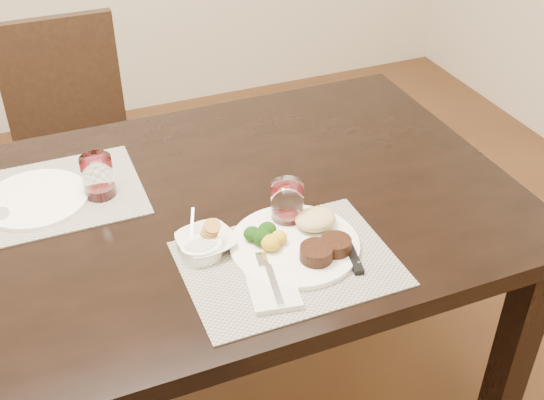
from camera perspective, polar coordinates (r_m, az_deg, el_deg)
name	(u,v)px	position (r m, az deg, el deg)	size (l,w,h in m)	color
dining_table	(122,252)	(1.71, -12.41, -4.24)	(2.00, 1.00, 0.75)	black
chair_far	(73,134)	(2.58, -16.28, 5.36)	(0.42, 0.42, 0.90)	black
placemat_near	(289,263)	(1.51, 1.39, -5.33)	(0.46, 0.34, 0.00)	gray
placemat_far	(48,196)	(1.80, -18.23, 0.28)	(0.46, 0.34, 0.00)	gray
dinner_plate	(301,241)	(1.54, 2.44, -3.42)	(0.29, 0.29, 0.05)	white
napkin_fork	(270,281)	(1.45, -0.15, -6.80)	(0.13, 0.19, 0.02)	white
steak_knife	(347,250)	(1.54, 6.27, -4.20)	(0.05, 0.25, 0.01)	white
cracker_bowl	(206,242)	(1.54, -5.56, -3.51)	(0.15, 0.15, 0.06)	white
sauce_ramekin	(201,250)	(1.52, -5.94, -4.16)	(0.09, 0.14, 0.07)	white
wine_glass_near	(287,205)	(1.59, 1.29, -0.44)	(0.08, 0.08, 0.11)	white
far_plate	(36,199)	(1.79, -19.15, 0.08)	(0.26, 0.26, 0.01)	white
wine_glass_far	(98,178)	(1.74, -14.34, 1.76)	(0.08, 0.08, 0.11)	white
salt_cellar	(0,217)	(1.75, -21.80, -1.32)	(0.05, 0.05, 0.02)	white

